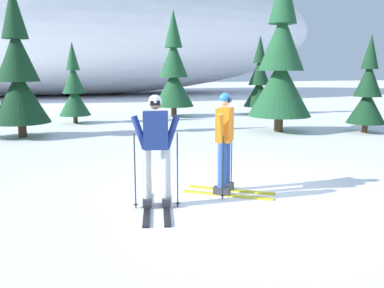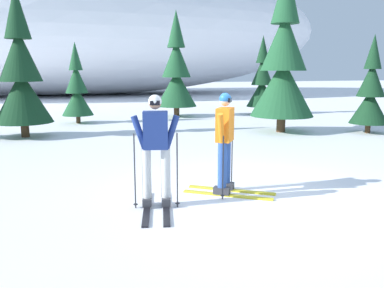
% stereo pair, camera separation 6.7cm
% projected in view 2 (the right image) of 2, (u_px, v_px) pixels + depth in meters
% --- Properties ---
extents(ground_plane, '(120.00, 120.00, 0.00)m').
position_uv_depth(ground_plane, '(249.00, 195.00, 7.01)').
color(ground_plane, white).
extents(skier_orange_jacket, '(1.52, 1.28, 1.77)m').
position_uv_depth(skier_orange_jacket, '(225.00, 142.00, 6.98)').
color(skier_orange_jacket, gold).
rests_on(skier_orange_jacket, ground).
extents(skier_navy_jacket, '(0.79, 1.65, 1.78)m').
position_uv_depth(skier_navy_jacket, '(156.00, 149.00, 6.28)').
color(skier_navy_jacket, black).
rests_on(skier_navy_jacket, ground).
extents(pine_tree_left, '(1.83, 1.83, 4.73)m').
position_uv_depth(pine_tree_left, '(21.00, 75.00, 12.70)').
color(pine_tree_left, '#47301E').
rests_on(pine_tree_left, ground).
extents(pine_tree_center_left, '(1.25, 1.25, 3.25)m').
position_uv_depth(pine_tree_center_left, '(77.00, 90.00, 16.19)').
color(pine_tree_center_left, '#47301E').
rests_on(pine_tree_center_left, ground).
extents(pine_tree_center, '(1.85, 1.85, 4.79)m').
position_uv_depth(pine_tree_center, '(176.00, 73.00, 18.39)').
color(pine_tree_center, '#47301E').
rests_on(pine_tree_center, ground).
extents(pine_tree_center_right, '(2.17, 2.17, 5.62)m').
position_uv_depth(pine_tree_center_right, '(283.00, 64.00, 13.71)').
color(pine_tree_center_right, '#47301E').
rests_on(pine_tree_center_right, ground).
extents(pine_tree_right, '(1.46, 1.46, 3.77)m').
position_uv_depth(pine_tree_right, '(262.00, 82.00, 19.44)').
color(pine_tree_right, '#47301E').
rests_on(pine_tree_right, ground).
extents(pine_tree_far_right, '(1.28, 1.28, 3.32)m').
position_uv_depth(pine_tree_far_right, '(371.00, 93.00, 13.63)').
color(pine_tree_far_right, '#47301E').
rests_on(pine_tree_far_right, ground).
extents(snow_ridge_background, '(45.09, 19.23, 11.48)m').
position_uv_depth(snow_ridge_background, '(72.00, 26.00, 33.82)').
color(snow_ridge_background, white).
rests_on(snow_ridge_background, ground).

